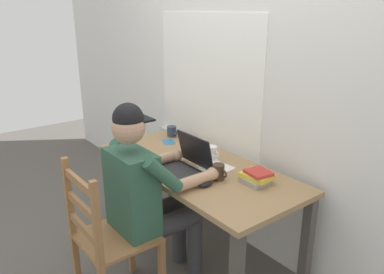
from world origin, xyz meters
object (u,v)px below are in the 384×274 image
object	(u,v)px
laptop	(185,163)
coffee_mug_dark	(219,172)
computer_mouse	(205,184)
coffee_mug_white	(211,153)
book_stack_main	(256,177)
landscape_photo_print	(168,142)
coffee_mug_spare	(172,131)
seated_person	(148,190)
desk	(196,177)
wooden_chair	(108,238)

from	to	relation	value
laptop	coffee_mug_dark	bearing A→B (deg)	19.27
computer_mouse	coffee_mug_white	size ratio (longest dim) A/B	0.83
book_stack_main	landscape_photo_print	world-z (taller)	book_stack_main
coffee_mug_dark	book_stack_main	xyz separation A→B (m)	(0.18, 0.14, -0.01)
coffee_mug_white	coffee_mug_spare	size ratio (longest dim) A/B	1.03
landscape_photo_print	coffee_mug_spare	bearing A→B (deg)	154.36
seated_person	laptop	bearing A→B (deg)	97.48
coffee_mug_spare	book_stack_main	size ratio (longest dim) A/B	0.60
book_stack_main	seated_person	bearing A→B (deg)	-124.91
desk	landscape_photo_print	size ratio (longest dim) A/B	11.86
coffee_mug_white	desk	bearing A→B (deg)	-86.27
wooden_chair	laptop	size ratio (longest dim) A/B	2.85
computer_mouse	coffee_mug_dark	size ratio (longest dim) A/B	0.88
seated_person	coffee_mug_dark	bearing A→B (deg)	63.66
laptop	book_stack_main	distance (m)	0.48
laptop	computer_mouse	distance (m)	0.27
coffee_mug_white	coffee_mug_spare	distance (m)	0.61
wooden_chair	book_stack_main	xyz separation A→B (m)	(0.38, 0.82, 0.30)
laptop	wooden_chair	bearing A→B (deg)	-86.03
desk	wooden_chair	bearing A→B (deg)	-84.70
seated_person	desk	bearing A→B (deg)	98.73
coffee_mug_spare	laptop	bearing A→B (deg)	-28.22
computer_mouse	book_stack_main	bearing A→B (deg)	59.94
laptop	book_stack_main	world-z (taller)	laptop
coffee_mug_dark	coffee_mug_spare	world-z (taller)	coffee_mug_dark
coffee_mug_dark	landscape_photo_print	size ratio (longest dim) A/B	0.87
computer_mouse	desk	bearing A→B (deg)	151.41
coffee_mug_dark	desk	bearing A→B (deg)	173.77
coffee_mug_spare	landscape_photo_print	size ratio (longest dim) A/B	0.90
desk	laptop	bearing A→B (deg)	-77.79
desk	coffee_mug_white	bearing A→B (deg)	93.73
wooden_chair	coffee_mug_white	bearing A→B (deg)	95.03
desk	coffee_mug_white	size ratio (longest dim) A/B	12.76
wooden_chair	coffee_mug_white	distance (m)	0.91
computer_mouse	book_stack_main	world-z (taller)	book_stack_main
seated_person	landscape_photo_print	bearing A→B (deg)	136.32
desk	book_stack_main	bearing A→B (deg)	14.52
desk	coffee_mug_spare	bearing A→B (deg)	159.49
wooden_chair	book_stack_main	world-z (taller)	wooden_chair
seated_person	wooden_chair	distance (m)	0.36
coffee_mug_white	coffee_mug_spare	xyz separation A→B (m)	(-0.60, 0.08, -0.01)
coffee_mug_spare	seated_person	bearing A→B (deg)	-44.13
seated_person	book_stack_main	xyz separation A→B (m)	(0.38, 0.54, 0.07)
coffee_mug_spare	landscape_photo_print	xyz separation A→B (m)	(0.10, -0.10, -0.04)
laptop	landscape_photo_print	size ratio (longest dim) A/B	2.54
computer_mouse	coffee_mug_white	xyz separation A→B (m)	(-0.30, 0.30, 0.03)
computer_mouse	book_stack_main	xyz separation A→B (m)	(0.16, 0.27, 0.02)
coffee_mug_dark	book_stack_main	world-z (taller)	coffee_mug_dark
coffee_mug_white	book_stack_main	bearing A→B (deg)	-3.57
wooden_chair	book_stack_main	distance (m)	0.95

